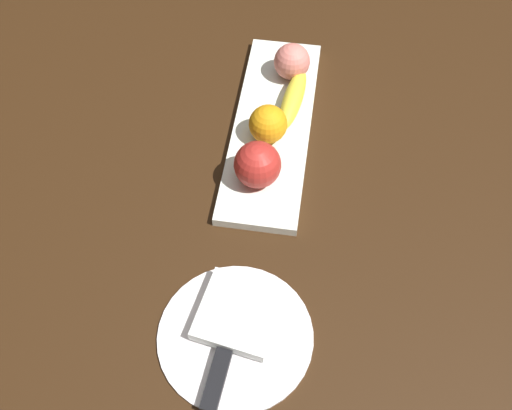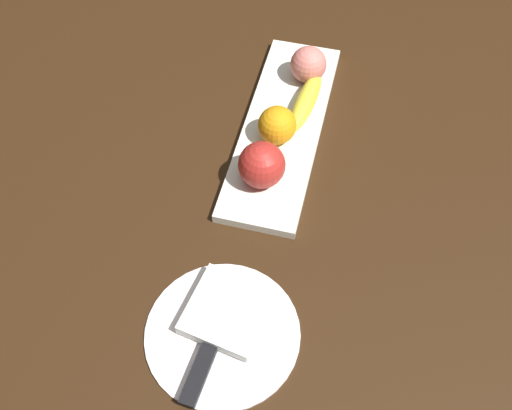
% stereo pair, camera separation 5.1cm
% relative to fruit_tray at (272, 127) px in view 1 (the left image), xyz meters
% --- Properties ---
extents(ground_plane, '(2.40, 2.40, 0.00)m').
position_rel_fruit_tray_xyz_m(ground_plane, '(0.00, 0.04, -0.01)').
color(ground_plane, black).
extents(fruit_tray, '(0.46, 0.14, 0.02)m').
position_rel_fruit_tray_xyz_m(fruit_tray, '(0.00, 0.00, 0.00)').
color(fruit_tray, white).
rests_on(fruit_tray, ground_plane).
extents(apple, '(0.08, 0.08, 0.08)m').
position_rel_fruit_tray_xyz_m(apple, '(-0.13, 0.01, 0.05)').
color(apple, '#B42923').
rests_on(apple, fruit_tray).
extents(banana, '(0.16, 0.06, 0.04)m').
position_rel_fruit_tray_xyz_m(banana, '(0.05, -0.03, 0.03)').
color(banana, yellow).
rests_on(banana, fruit_tray).
extents(orange_near_apple, '(0.07, 0.07, 0.07)m').
position_rel_fruit_tray_xyz_m(orange_near_apple, '(-0.03, 0.00, 0.04)').
color(orange_near_apple, orange).
rests_on(orange_near_apple, fruit_tray).
extents(peach, '(0.07, 0.07, 0.07)m').
position_rel_fruit_tray_xyz_m(peach, '(0.13, -0.02, 0.04)').
color(peach, '#DC786C').
rests_on(peach, fruit_tray).
extents(dinner_plate, '(0.23, 0.23, 0.01)m').
position_rel_fruit_tray_xyz_m(dinner_plate, '(-0.42, 0.00, -0.00)').
color(dinner_plate, white).
rests_on(dinner_plate, ground_plane).
extents(folded_napkin, '(0.13, 0.13, 0.02)m').
position_rel_fruit_tray_xyz_m(folded_napkin, '(-0.39, 0.00, 0.01)').
color(folded_napkin, white).
rests_on(folded_napkin, dinner_plate).
extents(knife, '(0.18, 0.04, 0.01)m').
position_rel_fruit_tray_xyz_m(knife, '(-0.47, 0.01, 0.01)').
color(knife, silver).
rests_on(knife, dinner_plate).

